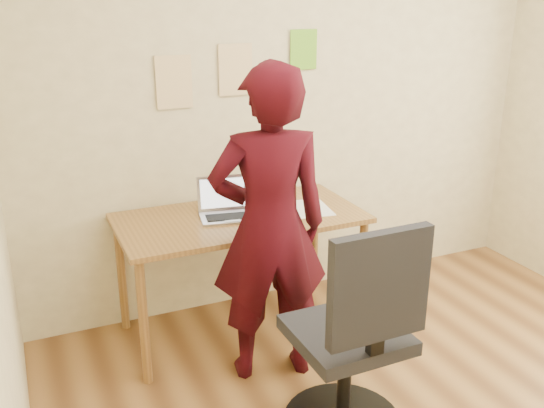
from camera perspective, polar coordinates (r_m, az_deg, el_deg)
name	(u,v)px	position (r m, az deg, el deg)	size (l,w,h in m)	color
room	(495,164)	(2.43, 20.26, 3.59)	(3.58, 3.58, 2.78)	brown
desk	(240,230)	(3.51, -3.01, -2.43)	(1.40, 0.70, 0.74)	olive
laptop	(225,208)	(3.47, -4.45, -0.34)	(0.33, 0.31, 0.21)	#B1B0B8
paper_sheet	(310,208)	(3.60, 3.59, -0.38)	(0.22, 0.31, 0.00)	white
phone	(284,222)	(3.36, 1.14, -1.74)	(0.09, 0.14, 0.01)	black
wall_note_left	(174,82)	(3.56, -9.21, 11.25)	(0.21, 0.00, 0.30)	#E7C58A
wall_note_mid	(236,70)	(3.66, -3.45, 12.51)	(0.21, 0.00, 0.30)	#E7C58A
wall_note_right	(304,50)	(3.83, 2.99, 14.31)	(0.18, 0.00, 0.24)	#6DB929
office_chair	(354,349)	(2.78, 7.75, -13.39)	(0.56, 0.56, 1.08)	black
person	(269,227)	(3.05, -0.26, -2.22)	(0.61, 0.40, 1.67)	black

